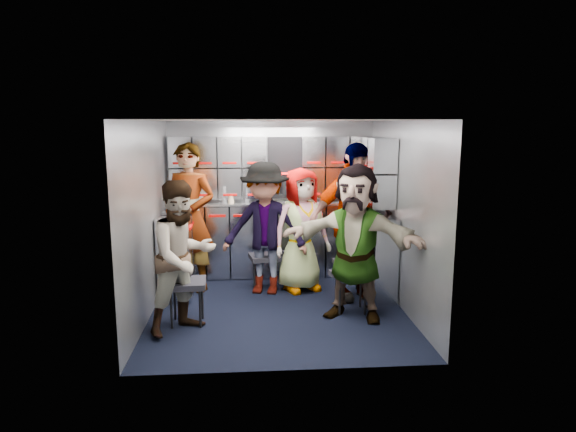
{
  "coord_description": "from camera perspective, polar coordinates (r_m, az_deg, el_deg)",
  "views": [
    {
      "loc": [
        -0.31,
        -5.55,
        2.07
      ],
      "look_at": [
        0.14,
        0.35,
        1.0
      ],
      "focal_mm": 32.0,
      "sensor_mm": 36.0,
      "label": 1
    }
  ],
  "objects": [
    {
      "name": "wall_back",
      "position": [
        7.12,
        -1.85,
        2.02
      ],
      "size": [
        2.8,
        0.04,
        2.1
      ],
      "primitive_type": "cube",
      "color": "#92979F",
      "rests_on": "ground"
    },
    {
      "name": "counter",
      "position": [
        6.92,
        -1.77,
        1.48
      ],
      "size": [
        2.68,
        0.42,
        0.03
      ],
      "primitive_type": "cube",
      "color": "#AFB1B6",
      "rests_on": "cart_bank_back"
    },
    {
      "name": "bottle_right",
      "position": [
        6.88,
        1.18,
        2.64
      ],
      "size": [
        0.07,
        0.07,
        0.26
      ],
      "primitive_type": "cylinder",
      "color": "white",
      "rests_on": "counter"
    },
    {
      "name": "red_latch_strip",
      "position": [
        6.75,
        -1.68,
        0.09
      ],
      "size": [
        2.6,
        0.02,
        0.03
      ],
      "primitive_type": "cube",
      "color": "#AA0604",
      "rests_on": "cart_bank_back"
    },
    {
      "name": "locker_bank_right",
      "position": [
        6.46,
        9.64,
        4.96
      ],
      "size": [
        0.28,
        1.0,
        0.82
      ],
      "primitive_type": "cube",
      "color": "#A7ABB8",
      "rests_on": "wall_right"
    },
    {
      "name": "jump_seat_near_right",
      "position": [
        5.75,
        6.99,
        -6.71
      ],
      "size": [
        0.47,
        0.46,
        0.45
      ],
      "rotation": [
        0.0,
        0.0,
        0.31
      ],
      "color": "black",
      "rests_on": "ground"
    },
    {
      "name": "ceiling",
      "position": [
        5.55,
        -1.21,
        10.57
      ],
      "size": [
        2.8,
        3.0,
        0.02
      ],
      "primitive_type": "cube",
      "color": "silver",
      "rests_on": "wall_back"
    },
    {
      "name": "attendant_arc_e",
      "position": [
        5.47,
        7.45,
        -2.9
      ],
      "size": [
        1.6,
        1.12,
        1.67
      ],
      "primitive_type": "imported",
      "rotation": [
        0.0,
        0.0,
        -0.45
      ],
      "color": "black",
      "rests_on": "ground"
    },
    {
      "name": "locker_bank_back",
      "position": [
        6.93,
        -1.81,
        5.45
      ],
      "size": [
        2.68,
        0.28,
        0.82
      ],
      "primitive_type": "cube",
      "color": "#A7ABB8",
      "rests_on": "wall_back"
    },
    {
      "name": "attendant_standing",
      "position": [
        6.45,
        -10.9,
        -0.18
      ],
      "size": [
        0.78,
        0.65,
        1.84
      ],
      "primitive_type": "imported",
      "rotation": [
        0.0,
        0.0,
        -0.36
      ],
      "color": "black",
      "rests_on": "ground"
    },
    {
      "name": "jump_seat_mid_right",
      "position": [
        6.38,
        6.75,
        -5.36
      ],
      "size": [
        0.37,
        0.35,
        0.41
      ],
      "rotation": [
        0.0,
        0.0,
        0.09
      ],
      "color": "black",
      "rests_on": "ground"
    },
    {
      "name": "floor",
      "position": [
        5.93,
        -1.13,
        -10.19
      ],
      "size": [
        3.0,
        3.0,
        0.0
      ],
      "primitive_type": "plane",
      "color": "black",
      "rests_on": "ground"
    },
    {
      "name": "attendant_arc_a",
      "position": [
        5.19,
        -11.58,
        -4.5
      ],
      "size": [
        0.94,
        0.92,
        1.53
      ],
      "primitive_type": "imported",
      "rotation": [
        0.0,
        0.0,
        0.71
      ],
      "color": "black",
      "rests_on": "ground"
    },
    {
      "name": "wall_left",
      "position": [
        5.74,
        -15.26,
        -0.33
      ],
      "size": [
        0.04,
        3.0,
        2.1
      ],
      "primitive_type": "cube",
      "color": "#92979F",
      "rests_on": "ground"
    },
    {
      "name": "bottle_left",
      "position": [
        6.86,
        -7.05,
        2.39
      ],
      "size": [
        0.07,
        0.07,
        0.22
      ],
      "primitive_type": "cylinder",
      "color": "white",
      "rests_on": "counter"
    },
    {
      "name": "cart_bank_left",
      "position": [
        6.37,
        -12.23,
        -4.3
      ],
      "size": [
        0.38,
        0.76,
        0.99
      ],
      "primitive_type": "cube",
      "color": "#A7ABB8",
      "rests_on": "ground"
    },
    {
      "name": "attendant_arc_d",
      "position": [
        6.08,
        7.19,
        -0.64
      ],
      "size": [
        1.17,
        0.72,
        1.86
      ],
      "primitive_type": "imported",
      "rotation": [
        0.0,
        0.0,
        0.26
      ],
      "color": "black",
      "rests_on": "ground"
    },
    {
      "name": "bottle_mid",
      "position": [
        6.85,
        -4.6,
        2.59
      ],
      "size": [
        0.06,
        0.06,
        0.26
      ],
      "primitive_type": "cylinder",
      "color": "white",
      "rests_on": "counter"
    },
    {
      "name": "attendant_arc_b",
      "position": [
        6.25,
        -2.59,
        -1.38
      ],
      "size": [
        1.16,
        0.84,
        1.62
      ],
      "primitive_type": "imported",
      "rotation": [
        0.0,
        0.0,
        -0.25
      ],
      "color": "black",
      "rests_on": "ground"
    },
    {
      "name": "cup_left",
      "position": [
        6.85,
        -6.35,
        1.9
      ],
      "size": [
        0.08,
        0.08,
        0.1
      ],
      "primitive_type": "cylinder",
      "color": "tan",
      "rests_on": "counter"
    },
    {
      "name": "attendant_arc_c",
      "position": [
        6.37,
        1.47,
        -1.54
      ],
      "size": [
        0.88,
        0.73,
        1.54
      ],
      "primitive_type": "imported",
      "rotation": [
        0.0,
        0.0,
        0.38
      ],
      "color": "black",
      "rests_on": "ground"
    },
    {
      "name": "cup_right",
      "position": [
        6.97,
        6.58,
        2.02
      ],
      "size": [
        0.08,
        0.08,
        0.1
      ],
      "primitive_type": "cylinder",
      "color": "tan",
      "rests_on": "counter"
    },
    {
      "name": "jump_seat_mid_left",
      "position": [
        6.52,
        -2.61,
        -4.76
      ],
      "size": [
        0.42,
        0.4,
        0.43
      ],
      "rotation": [
        0.0,
        0.0,
        0.18
      ],
      "color": "black",
      "rests_on": "ground"
    },
    {
      "name": "right_cabinet",
      "position": [
        6.53,
        9.59,
        -3.8
      ],
      "size": [
        0.28,
        1.2,
        1.0
      ],
      "primitive_type": "cube",
      "color": "#A7ABB8",
      "rests_on": "ground"
    },
    {
      "name": "coffee_niche",
      "position": [
        7.0,
        -0.35,
        5.34
      ],
      "size": [
        0.46,
        0.16,
        0.84
      ],
      "primitive_type": null,
      "color": "black",
      "rests_on": "wall_back"
    },
    {
      "name": "jump_seat_center",
      "position": [
        6.63,
        1.3,
        -4.47
      ],
      "size": [
        0.46,
        0.44,
        0.44
      ],
      "rotation": [
        0.0,
        0.0,
        0.3
      ],
      "color": "black",
      "rests_on": "ground"
    },
    {
      "name": "cart_bank_back",
      "position": [
        7.02,
        -1.74,
        -2.71
      ],
      "size": [
        2.68,
        0.38,
        0.99
      ],
      "primitive_type": "cube",
      "color": "#A7ABB8",
      "rests_on": "ground"
    },
    {
      "name": "wall_right",
      "position": [
        5.89,
        12.56,
        0.04
      ],
      "size": [
        0.04,
        3.0,
        2.1
      ],
      "primitive_type": "cube",
      "color": "#92979F",
      "rests_on": "ground"
    },
    {
      "name": "jump_seat_near_left",
      "position": [
        5.46,
        -11.21,
        -7.59
      ],
      "size": [
        0.41,
        0.39,
        0.47
      ],
      "rotation": [
        0.0,
        0.0,
        0.05
      ],
      "color": "black",
      "rests_on": "ground"
    }
  ]
}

